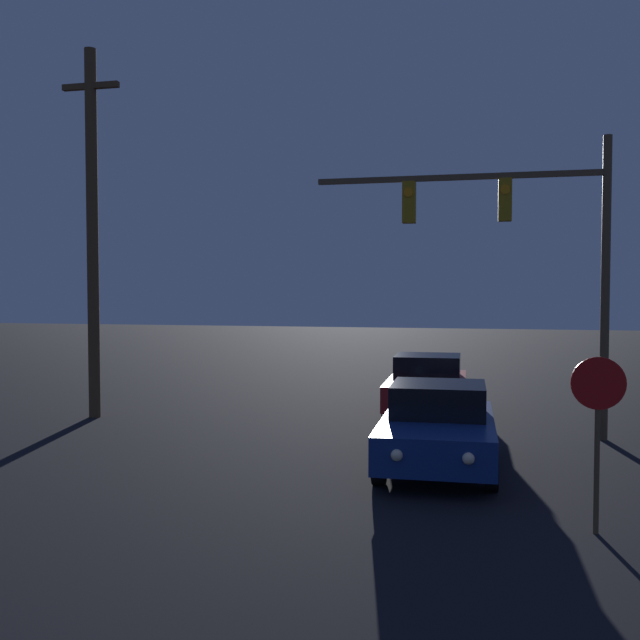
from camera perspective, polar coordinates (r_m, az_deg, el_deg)
car_near at (r=12.75m, az=9.42°, el=-8.43°), size 2.02×4.09×1.47m
car_far at (r=18.22m, az=8.58°, el=-5.16°), size 2.02×4.09×1.47m
traffic_signal_mast at (r=15.73m, az=16.07°, el=6.44°), size 6.17×0.30×6.30m
stop_sign at (r=9.78m, az=21.34°, el=-6.83°), size 0.67×0.07×2.28m
utility_pole at (r=18.29m, az=-17.74°, el=6.95°), size 1.47×0.28×8.93m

